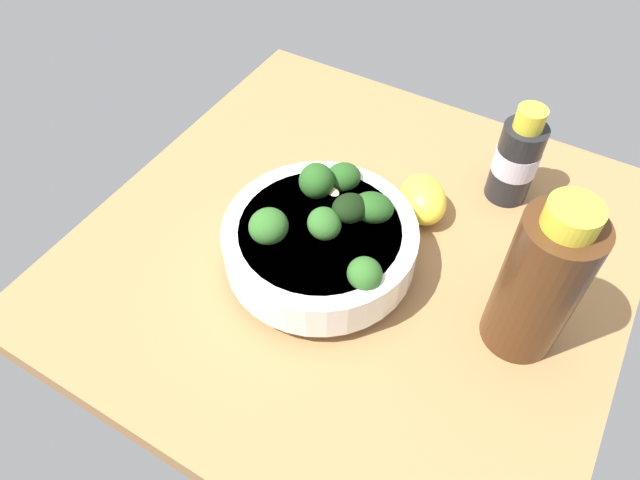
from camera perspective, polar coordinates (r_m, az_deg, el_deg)
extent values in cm
cube|color=#996D42|center=(64.95, 3.46, -1.36)|extent=(57.05, 57.05, 3.53)
cylinder|color=white|center=(61.10, 0.00, -1.98)|extent=(10.87, 10.87, 1.46)
cylinder|color=white|center=(58.84, 0.00, -0.23)|extent=(19.77, 19.77, 4.37)
cylinder|color=silver|center=(57.49, 0.00, 0.91)|extent=(16.38, 16.38, 0.80)
cylinder|color=#3C7A32|center=(57.09, 0.42, 0.49)|extent=(1.70, 1.72, 1.41)
ellipsoid|color=#2D6023|center=(55.80, 0.43, 1.64)|extent=(4.49, 5.08, 4.06)
cylinder|color=#3C7A32|center=(61.37, -0.20, 4.78)|extent=(2.12, 2.09, 1.26)
ellipsoid|color=#23511C|center=(60.08, -0.20, 6.03)|extent=(5.43, 5.85, 4.58)
cylinder|color=#2F662B|center=(62.99, 2.22, 4.98)|extent=(1.61, 1.85, 1.83)
ellipsoid|color=#23511C|center=(61.74, 2.27, 6.16)|extent=(5.49, 5.64, 4.03)
cylinder|color=#4A8F3C|center=(58.21, 2.56, 2.24)|extent=(1.83, 1.96, 1.39)
ellipsoid|color=black|center=(57.03, 2.62, 3.33)|extent=(5.24, 4.70, 3.88)
cylinder|color=#589D47|center=(59.59, 5.24, 2.26)|extent=(1.76, 1.92, 1.37)
ellipsoid|color=#23511C|center=(58.35, 5.36, 3.38)|extent=(6.48, 6.03, 4.68)
cylinder|color=#2F662B|center=(54.78, 4.34, -4.48)|extent=(1.55, 1.44, 1.67)
ellipsoid|color=#2D6023|center=(53.34, 4.45, -3.35)|extent=(4.97, 5.06, 3.74)
cylinder|color=#4A8F3C|center=(57.80, -5.01, 0.35)|extent=(1.42, 1.45, 1.04)
ellipsoid|color=#2D6023|center=(56.66, -5.11, 1.35)|extent=(6.16, 5.57, 4.53)
ellipsoid|color=#DBBC84|center=(59.43, 1.09, 4.56)|extent=(1.61, 2.04, 0.81)
ellipsoid|color=#DBBC84|center=(57.63, -4.61, 2.36)|extent=(1.57, 2.05, 0.97)
ellipsoid|color=#DBBC84|center=(58.35, 5.59, 3.35)|extent=(1.20, 2.01, 1.25)
ellipsoid|color=yellow|center=(65.83, 10.14, 3.98)|extent=(8.51, 8.23, 4.61)
cylinder|color=black|center=(68.90, 18.76, 7.27)|extent=(4.87, 4.87, 9.85)
cylinder|color=gold|center=(65.18, 20.11, 11.20)|extent=(3.16, 3.16, 2.39)
cylinder|color=silver|center=(68.65, 18.84, 7.51)|extent=(4.97, 4.97, 3.01)
cylinder|color=#472814|center=(53.81, 20.83, -4.25)|extent=(6.97, 6.97, 15.72)
cylinder|color=gold|center=(47.39, 23.76, 2.13)|extent=(4.40, 4.40, 2.10)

